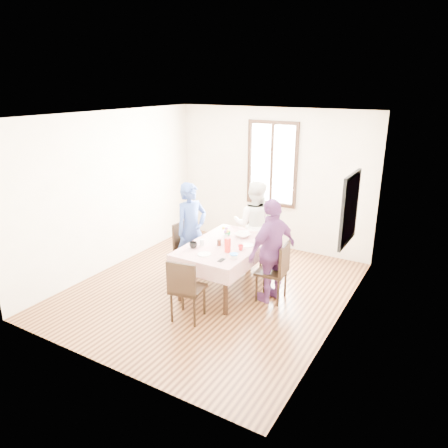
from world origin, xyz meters
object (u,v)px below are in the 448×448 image
Objects in this scene: person_far at (255,224)px; person_right at (271,250)px; chair_far at (255,241)px; chair_left at (190,250)px; chair_near at (188,289)px; chair_right at (272,271)px; dining_table at (226,267)px; person_left at (191,230)px.

person_far is 1.22m from person_right.
chair_far is 0.33m from person_far.
chair_left is 1.40m from chair_near.
person_right is (0.75, -0.97, 0.01)m from person_far.
chair_left is 1.00× the size of chair_far.
person_far is (-0.77, 0.97, 0.33)m from chair_right.
chair_left is at bearing 169.58° from dining_table.
chair_left and chair_far have the same top height.
chair_left is at bearing 113.55° from chair_near.
person_right is at bearing -73.92° from person_left.
person_left is at bearing 169.30° from dining_table.
person_right is at bearing 111.18° from person_far.
person_right is (-0.02, -0.00, 0.33)m from chair_right.
chair_far reaches higher than dining_table.
chair_near is 1.35m from person_right.
person_far reaches higher than chair_right.
person_left is 1.15m from person_far.
chair_right is 0.58× the size of person_far.
chair_near is at bearing -16.04° from person_right.
dining_table is 0.96× the size of person_far.
person_far is at bearing -123.79° from person_right.
person_right is (1.49, -0.09, -0.02)m from person_left.
person_far is at bearing -20.81° from person_left.
chair_left is 1.55m from person_right.
chair_far is at bearing -20.21° from person_left.
chair_near is at bearing 38.68° from chair_left.
person_far is (0.00, 2.05, 0.33)m from chair_near.
chair_right is at bearing 45.08° from chair_near.
chair_near is (0.00, -1.03, 0.08)m from dining_table.
person_left reaches higher than chair_near.
chair_right is 1.25m from chair_far.
chair_far is at bearing 33.25° from chair_right.
chair_right is 1.32m from chair_near.
person_right is at bearing 85.40° from chair_right.
chair_left is at bearing 32.30° from person_far.
chair_right and chair_near have the same top height.
dining_table is 0.78m from chair_left.
chair_left and chair_right have the same top height.
chair_far is 1.00× the size of chair_near.
person_far is at bearing 33.78° from chair_right.
person_left is at bearing 95.55° from chair_left.
chair_far is at bearing 144.90° from chair_left.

